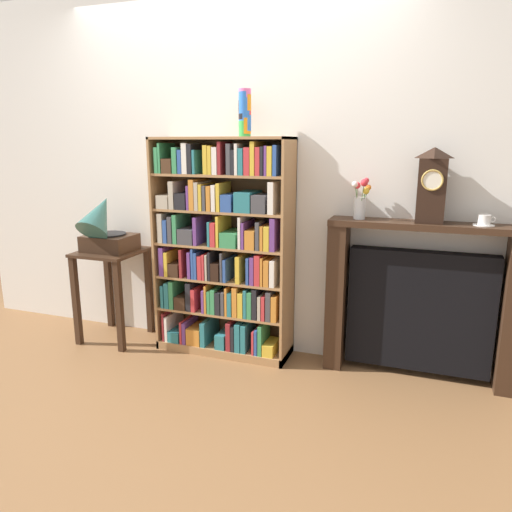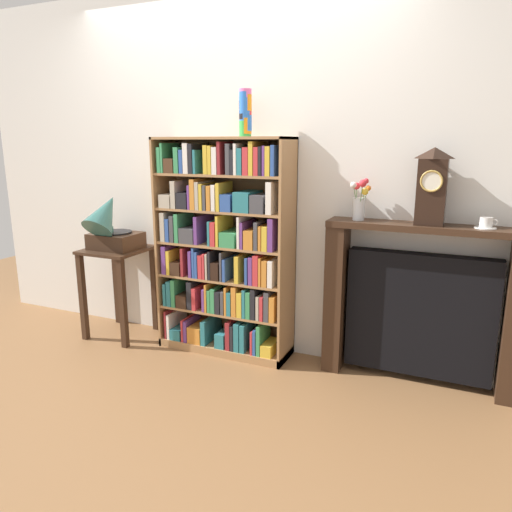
# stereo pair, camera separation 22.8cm
# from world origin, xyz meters

# --- Properties ---
(ground_plane) EXTENTS (8.09, 6.40, 0.02)m
(ground_plane) POSITION_xyz_m (0.00, 0.00, -0.01)
(ground_plane) COLOR brown
(wall_back) EXTENTS (5.09, 0.08, 2.60)m
(wall_back) POSITION_xyz_m (0.22, 0.30, 1.30)
(wall_back) COLOR silver
(wall_back) RESTS_ON ground
(bookshelf) EXTENTS (0.98, 0.31, 1.56)m
(bookshelf) POSITION_xyz_m (0.00, 0.10, 0.75)
(bookshelf) COLOR #A87A4C
(bookshelf) RESTS_ON ground
(cup_stack) EXTENTS (0.08, 0.08, 0.31)m
(cup_stack) POSITION_xyz_m (0.17, 0.12, 1.71)
(cup_stack) COLOR green
(cup_stack) RESTS_ON bookshelf
(side_table_left) EXTENTS (0.45, 0.47, 0.71)m
(side_table_left) POSITION_xyz_m (-0.91, 0.03, 0.51)
(side_table_left) COLOR #382316
(side_table_left) RESTS_ON ground
(gramophone) EXTENTS (0.36, 0.44, 0.48)m
(gramophone) POSITION_xyz_m (-0.91, -0.03, 0.90)
(gramophone) COLOR #382316
(gramophone) RESTS_ON side_table_left
(fireplace_mantel) EXTENTS (1.19, 0.22, 1.04)m
(fireplace_mantel) POSITION_xyz_m (1.35, 0.17, 0.51)
(fireplace_mantel) COLOR #382316
(fireplace_mantel) RESTS_ON ground
(mantel_clock) EXTENTS (0.16, 0.15, 0.46)m
(mantel_clock) POSITION_xyz_m (1.37, 0.15, 1.26)
(mantel_clock) COLOR black
(mantel_clock) RESTS_ON fireplace_mantel
(flower_vase) EXTENTS (0.11, 0.14, 0.26)m
(flower_vase) POSITION_xyz_m (0.95, 0.15, 1.16)
(flower_vase) COLOR silver
(flower_vase) RESTS_ON fireplace_mantel
(teacup_with_saucer) EXTENTS (0.13, 0.12, 0.07)m
(teacup_with_saucer) POSITION_xyz_m (1.68, 0.15, 1.06)
(teacup_with_saucer) COLOR white
(teacup_with_saucer) RESTS_ON fireplace_mantel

